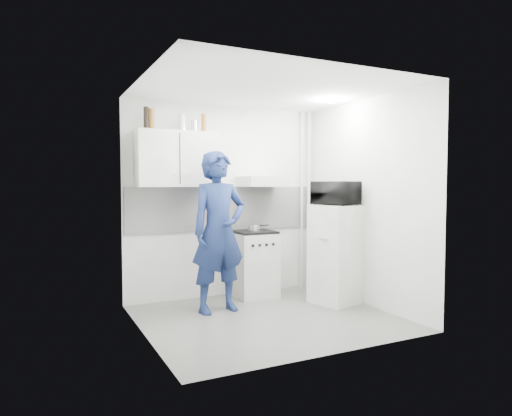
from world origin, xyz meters
name	(u,v)px	position (x,y,z in m)	size (l,w,h in m)	color
floor	(268,318)	(0.00, 0.00, 0.00)	(2.80, 2.80, 0.00)	#5E5D5A
ceiling	(268,89)	(0.00, 0.00, 2.60)	(2.80, 2.80, 0.00)	white
wall_back	(226,201)	(0.00, 1.25, 1.30)	(2.80, 2.80, 0.00)	white
wall_left	(143,208)	(-1.40, 0.00, 1.30)	(2.60, 2.60, 0.00)	white
wall_right	(366,203)	(1.40, 0.00, 1.30)	(2.60, 2.60, 0.00)	white
person	(219,232)	(-0.39, 0.51, 0.97)	(0.70, 0.46, 1.93)	#17254F
stove	(254,265)	(0.31, 1.00, 0.43)	(0.54, 0.54, 0.87)	beige
fridge	(335,254)	(1.10, 0.22, 0.63)	(0.52, 0.52, 1.27)	white
stove_top	(254,232)	(0.31, 1.00, 0.88)	(0.52, 0.52, 0.03)	black
saucepan	(254,228)	(0.31, 1.00, 0.94)	(0.15, 0.15, 0.09)	silver
microwave	(336,193)	(1.10, 0.22, 1.42)	(0.37, 0.55, 0.30)	black
bottle_a	(146,118)	(-1.12, 1.07, 2.34)	(0.06, 0.06, 0.28)	black
bottle_b	(151,119)	(-1.06, 1.07, 2.33)	(0.07, 0.07, 0.26)	brown
canister_a	(182,123)	(-0.66, 1.07, 2.31)	(0.09, 0.09, 0.21)	#B2B7BC
canister_b	(194,126)	(-0.50, 1.07, 2.28)	(0.08, 0.08, 0.15)	silver
bottle_e	(204,123)	(-0.38, 1.07, 2.32)	(0.06, 0.06, 0.25)	brown
upper_cabinet	(176,159)	(-0.75, 1.07, 1.85)	(1.00, 0.35, 0.70)	white
range_hood	(263,182)	(0.45, 1.00, 1.57)	(0.60, 0.50, 0.14)	beige
backsplash	(226,208)	(0.00, 1.24, 1.20)	(2.74, 0.03, 0.60)	white
pipe_a	(309,200)	(1.30, 1.17, 1.30)	(0.05, 0.05, 2.60)	beige
pipe_b	(302,200)	(1.18, 1.17, 1.30)	(0.04, 0.04, 2.60)	beige
ceiling_spot_fixture	(331,101)	(1.00, 0.20, 2.57)	(0.10, 0.10, 0.02)	white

